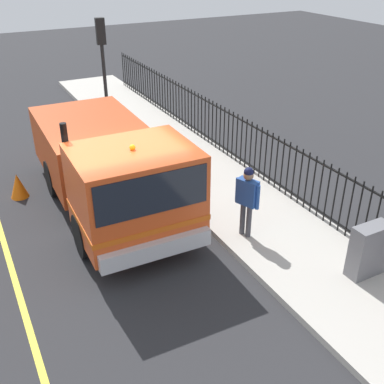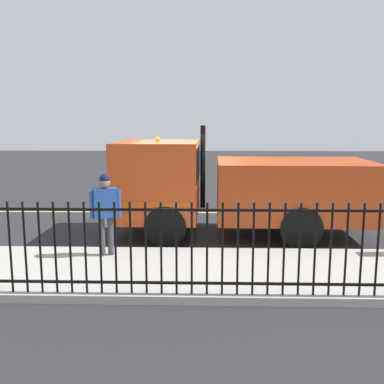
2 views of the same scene
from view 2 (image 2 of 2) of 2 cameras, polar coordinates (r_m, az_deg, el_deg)
The scene contains 7 objects.
ground_plane at distance 11.41m, azimuth -0.63°, elevation -5.29°, with size 59.81×59.81×0.00m, color #2B2B2D.
sidewalk_slab at distance 8.37m, azimuth -1.48°, elevation -10.32°, with size 2.70×27.19×0.14m, color #B7B2A8.
lane_marking at distance 13.84m, azimuth -0.24°, elevation -2.66°, with size 0.12×24.47×0.01m, color yellow.
work_truck at distance 10.98m, azimuth 4.07°, elevation 1.12°, with size 2.61×6.45×2.73m.
worker_standing at distance 9.03m, azimuth -11.15°, elevation -1.78°, with size 0.37×0.59×1.68m.
iron_fence at distance 6.97m, azimuth -2.03°, elevation -7.28°, with size 0.04×23.15×1.49m.
traffic_cone at distance 13.31m, azimuth 12.42°, elevation -1.92°, with size 0.47×0.47×0.67m, color orange.
Camera 2 is at (11.03, 0.43, 2.90)m, focal length 41.17 mm.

